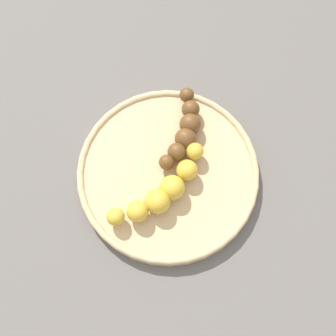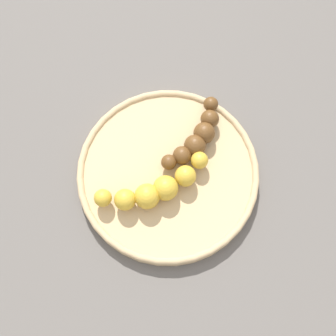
{
  "view_description": "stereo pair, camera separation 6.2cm",
  "coord_description": "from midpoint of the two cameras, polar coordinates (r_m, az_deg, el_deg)",
  "views": [
    {
      "loc": [
        0.04,
        0.19,
        0.63
      ],
      "look_at": [
        0.0,
        0.0,
        0.04
      ],
      "focal_mm": 47.63,
      "sensor_mm": 36.0,
      "label": 1
    },
    {
      "loc": [
        -0.02,
        0.19,
        0.63
      ],
      "look_at": [
        0.0,
        0.0,
        0.04
      ],
      "focal_mm": 47.63,
      "sensor_mm": 36.0,
      "label": 2
    }
  ],
  "objects": [
    {
      "name": "ground_plane",
      "position": [
        0.66,
        -2.67,
        -1.44
      ],
      "size": [
        2.4,
        2.4,
        0.0
      ],
      "primitive_type": "plane",
      "color": "#56514C"
    },
    {
      "name": "banana_spotted",
      "position": [
        0.61,
        -3.48,
        -3.43
      ],
      "size": [
        0.15,
        0.1,
        0.04
      ],
      "rotation": [
        0.0,
        0.0,
        2.07
      ],
      "color": "gold",
      "rests_on": "fruit_bowl"
    },
    {
      "name": "fruit_bowl",
      "position": [
        0.65,
        -2.72,
        -1.13
      ],
      "size": [
        0.26,
        0.26,
        0.02
      ],
      "color": "tan",
      "rests_on": "ground_plane"
    },
    {
      "name": "banana_overripe",
      "position": [
        0.64,
        -0.6,
        4.41
      ],
      "size": [
        0.08,
        0.12,
        0.03
      ],
      "rotation": [
        0.0,
        0.0,
        2.63
      ],
      "color": "#593819",
      "rests_on": "fruit_bowl"
    }
  ]
}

